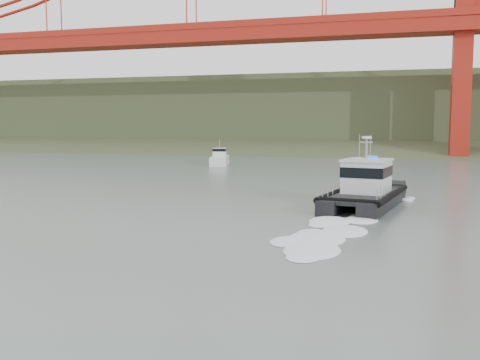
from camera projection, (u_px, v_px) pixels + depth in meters
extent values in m
plane|color=#556560|center=(215.00, 255.00, 23.67)|extent=(400.00, 400.00, 0.00)
cube|color=#3E4D2C|center=(356.00, 152.00, 111.61)|extent=(500.00, 44.72, 16.25)
cube|color=#3E4D2C|center=(364.00, 124.00, 137.75)|extent=(500.00, 70.00, 18.00)
cube|color=#3E4D2C|center=(369.00, 107.00, 161.12)|extent=(500.00, 60.00, 16.00)
cube|color=#9E1E13|center=(353.00, 31.00, 93.08)|extent=(260.00, 6.00, 2.20)
cube|color=black|center=(346.00, 200.00, 38.17)|extent=(3.07, 10.66, 1.16)
cube|color=black|center=(383.00, 202.00, 37.03)|extent=(3.07, 10.66, 1.16)
cube|color=black|center=(363.00, 195.00, 37.12)|extent=(5.38, 9.68, 0.24)
cube|color=silver|center=(367.00, 177.00, 37.86)|extent=(3.45, 3.92, 2.22)
cube|color=black|center=(367.00, 171.00, 37.81)|extent=(3.51, 3.98, 0.72)
cube|color=silver|center=(367.00, 160.00, 37.73)|extent=(3.67, 4.14, 0.15)
cylinder|color=gray|center=(366.00, 149.00, 37.39)|extent=(0.15, 0.15, 1.73)
cylinder|color=white|center=(367.00, 137.00, 37.31)|extent=(0.67, 0.67, 0.17)
cube|color=silver|center=(220.00, 161.00, 76.34)|extent=(3.81, 7.21, 1.37)
cube|color=silver|center=(220.00, 153.00, 76.79)|extent=(2.42, 3.09, 1.37)
cube|color=black|center=(220.00, 150.00, 76.74)|extent=(2.48, 3.16, 0.40)
cylinder|color=gray|center=(219.00, 144.00, 76.09)|extent=(0.09, 0.09, 1.37)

